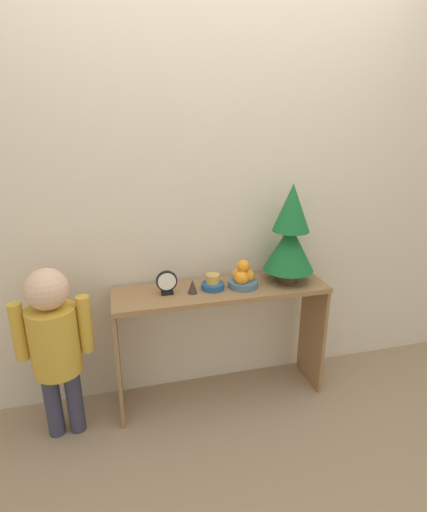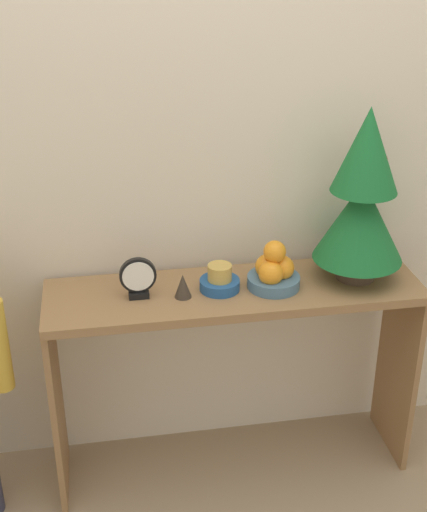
# 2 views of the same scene
# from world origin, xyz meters

# --- Properties ---
(ground_plane) EXTENTS (12.00, 12.00, 0.00)m
(ground_plane) POSITION_xyz_m (0.00, 0.00, 0.00)
(ground_plane) COLOR #997F60
(back_wall) EXTENTS (7.00, 0.05, 2.50)m
(back_wall) POSITION_xyz_m (0.00, 0.38, 1.25)
(back_wall) COLOR beige
(back_wall) RESTS_ON ground_plane
(console_table) EXTENTS (1.23, 0.34, 0.73)m
(console_table) POSITION_xyz_m (0.00, 0.17, 0.57)
(console_table) COLOR olive
(console_table) RESTS_ON ground_plane
(mini_tree) EXTENTS (0.29, 0.29, 0.58)m
(mini_tree) POSITION_xyz_m (0.41, 0.18, 1.02)
(mini_tree) COLOR #4C3828
(mini_tree) RESTS_ON console_table
(fruit_bowl) EXTENTS (0.17, 0.17, 0.16)m
(fruit_bowl) POSITION_xyz_m (0.13, 0.16, 0.79)
(fruit_bowl) COLOR #476B84
(fruit_bowl) RESTS_ON console_table
(singing_bowl) EXTENTS (0.13, 0.13, 0.09)m
(singing_bowl) POSITION_xyz_m (-0.05, 0.17, 0.77)
(singing_bowl) COLOR #235189
(singing_bowl) RESTS_ON console_table
(desk_clock) EXTENTS (0.12, 0.04, 0.14)m
(desk_clock) POSITION_xyz_m (-0.31, 0.16, 0.80)
(desk_clock) COLOR black
(desk_clock) RESTS_ON console_table
(figurine) EXTENTS (0.05, 0.05, 0.08)m
(figurine) POSITION_xyz_m (-0.17, 0.14, 0.77)
(figurine) COLOR #382D23
(figurine) RESTS_ON console_table
(child_figure) EXTENTS (0.38, 0.25, 0.97)m
(child_figure) POSITION_xyz_m (-0.91, 0.08, 0.60)
(child_figure) COLOR #38384C
(child_figure) RESTS_ON ground_plane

